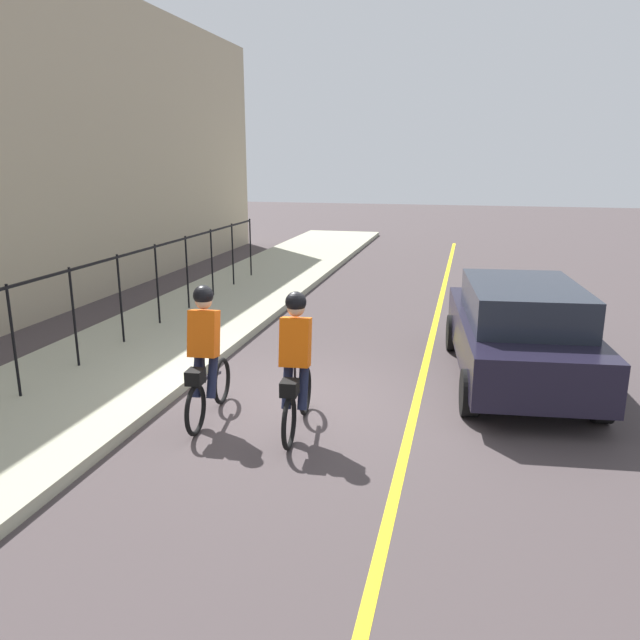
# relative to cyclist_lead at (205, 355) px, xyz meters

# --- Properties ---
(ground_plane) EXTENTS (80.00, 80.00, 0.00)m
(ground_plane) POSITION_rel_cyclist_lead_xyz_m (0.88, -1.04, -0.91)
(ground_plane) COLOR #42393A
(lane_line_centre) EXTENTS (36.00, 0.12, 0.01)m
(lane_line_centre) POSITION_rel_cyclist_lead_xyz_m (0.88, -2.64, -0.91)
(lane_line_centre) COLOR yellow
(lane_line_centre) RESTS_ON ground
(sidewalk) EXTENTS (40.00, 3.20, 0.15)m
(sidewalk) POSITION_rel_cyclist_lead_xyz_m (0.88, 2.36, -0.84)
(sidewalk) COLOR #A2A189
(sidewalk) RESTS_ON ground
(iron_fence) EXTENTS (15.05, 0.04, 1.60)m
(iron_fence) POSITION_rel_cyclist_lead_xyz_m (1.88, 2.76, 0.37)
(iron_fence) COLOR black
(iron_fence) RESTS_ON sidewalk
(cyclist_lead) EXTENTS (1.71, 0.38, 1.83)m
(cyclist_lead) POSITION_rel_cyclist_lead_xyz_m (0.00, 0.00, 0.00)
(cyclist_lead) COLOR black
(cyclist_lead) RESTS_ON ground
(cyclist_follow) EXTENTS (1.71, 0.38, 1.83)m
(cyclist_follow) POSITION_rel_cyclist_lead_xyz_m (-0.09, -1.25, 0.00)
(cyclist_follow) COLOR black
(cyclist_follow) RESTS_ON ground
(patrol_sedan) EXTENTS (4.56, 2.28, 1.58)m
(patrol_sedan) POSITION_rel_cyclist_lead_xyz_m (2.51, -4.06, -0.09)
(patrol_sedan) COLOR black
(patrol_sedan) RESTS_ON ground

